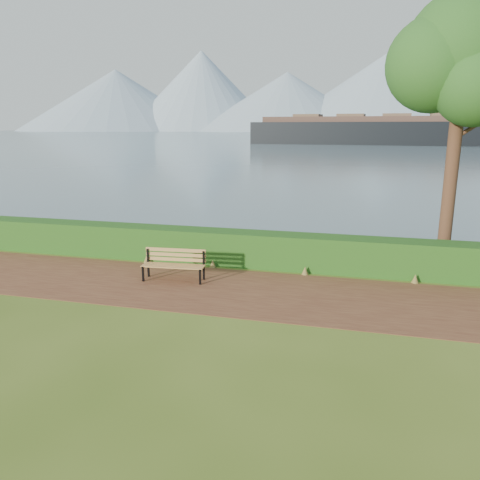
# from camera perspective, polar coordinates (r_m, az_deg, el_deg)

# --- Properties ---
(ground) EXTENTS (140.00, 140.00, 0.00)m
(ground) POSITION_cam_1_polar(r_m,az_deg,el_deg) (11.59, -1.20, -6.68)
(ground) COLOR #445E1B
(ground) RESTS_ON ground
(path) EXTENTS (40.00, 3.40, 0.01)m
(path) POSITION_cam_1_polar(r_m,az_deg,el_deg) (11.86, -0.81, -6.17)
(path) COLOR #562A1D
(path) RESTS_ON ground
(hedge) EXTENTS (32.00, 0.85, 1.00)m
(hedge) POSITION_cam_1_polar(r_m,az_deg,el_deg) (13.84, 1.67, -1.10)
(hedge) COLOR #154413
(hedge) RESTS_ON ground
(water) EXTENTS (700.00, 510.00, 0.00)m
(water) POSITION_cam_1_polar(r_m,az_deg,el_deg) (270.51, 14.03, 12.43)
(water) COLOR #435E6C
(water) RESTS_ON ground
(mountains) EXTENTS (585.00, 190.00, 70.00)m
(mountains) POSITION_cam_1_polar(r_m,az_deg,el_deg) (417.36, 13.19, 16.58)
(mountains) COLOR #7F96A9
(mountains) RESTS_ON ground
(bench) EXTENTS (1.71, 0.63, 0.84)m
(bench) POSITION_cam_1_polar(r_m,az_deg,el_deg) (12.66, -8.02, -2.73)
(bench) COLOR black
(bench) RESTS_ON ground
(tree) EXTENTS (4.01, 3.28, 7.82)m
(tree) POSITION_cam_1_polar(r_m,az_deg,el_deg) (14.55, 25.57, 19.46)
(tree) COLOR #381F16
(tree) RESTS_ON ground
(cargo_ship) EXTENTS (70.63, 16.09, 21.26)m
(cargo_ship) POSITION_cam_1_polar(r_m,az_deg,el_deg) (113.57, 20.99, 12.36)
(cargo_ship) COLOR black
(cargo_ship) RESTS_ON ground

